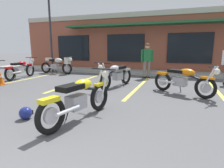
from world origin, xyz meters
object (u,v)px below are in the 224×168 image
motorcycle_green_cafe_racer (58,65)px  motorcycle_orange_scrambler (116,75)px  helmet_on_pavement (26,113)px  motorcycle_foreground_classic (80,98)px  traffic_cone (1,78)px  motorcycle_black_cruiser (183,80)px  person_near_building (147,59)px  parking_lot_lamp_post (49,18)px  motorcycle_red_sportbike (21,69)px

motorcycle_green_cafe_racer → motorcycle_orange_scrambler: (4.32, -2.41, -0.07)m
motorcycle_green_cafe_racer → helmet_on_pavement: (3.59, -6.13, -0.40)m
motorcycle_foreground_classic → traffic_cone: motorcycle_foreground_classic is taller
traffic_cone → motorcycle_black_cruiser: bearing=6.0°
person_near_building → motorcycle_green_cafe_racer: bearing=-178.6°
motorcycle_foreground_classic → parking_lot_lamp_post: parking_lot_lamp_post is taller
motorcycle_orange_scrambler → person_near_building: 2.67m
motorcycle_red_sportbike → helmet_on_pavement: (4.25, -4.12, -0.33)m
motorcycle_black_cruiser → traffic_cone: size_ratio=3.57×
traffic_cone → motorcycle_green_cafe_racer: bearing=86.8°
parking_lot_lamp_post → motorcycle_foreground_classic: bearing=-48.9°
motorcycle_orange_scrambler → helmet_on_pavement: bearing=-101.1°
motorcycle_foreground_classic → motorcycle_green_cafe_racer: 7.43m
person_near_building → helmet_on_pavement: size_ratio=6.44×
motorcycle_black_cruiser → motorcycle_orange_scrambler: 2.37m
motorcycle_foreground_classic → motorcycle_orange_scrambler: size_ratio=1.01×
motorcycle_red_sportbike → helmet_on_pavement: motorcycle_red_sportbike is taller
motorcycle_orange_scrambler → person_near_building: size_ratio=1.24×
motorcycle_foreground_classic → motorcycle_red_sportbike: size_ratio=0.99×
person_near_building → parking_lot_lamp_post: bearing=175.6°
motorcycle_orange_scrambler → helmet_on_pavement: motorcycle_orange_scrambler is taller
helmet_on_pavement → motorcycle_red_sportbike: bearing=135.9°
motorcycle_black_cruiser → helmet_on_pavement: bearing=-132.7°
traffic_cone → motorcycle_foreground_classic: bearing=-24.8°
motorcycle_red_sportbike → helmet_on_pavement: bearing=-44.1°
motorcycle_foreground_classic → person_near_building: person_near_building is taller
motorcycle_foreground_classic → motorcycle_green_cafe_racer: size_ratio=0.99×
motorcycle_green_cafe_racer → traffic_cone: 3.54m
motorcycle_red_sportbike → parking_lot_lamp_post: bearing=94.8°
helmet_on_pavement → traffic_cone: size_ratio=0.49×
motorcycle_orange_scrambler → traffic_cone: bearing=-166.1°
motorcycle_black_cruiser → traffic_cone: bearing=-174.0°
motorcycle_green_cafe_racer → motorcycle_red_sportbike: bearing=-108.1°
motorcycle_green_cafe_racer → motorcycle_orange_scrambler: 4.95m
motorcycle_orange_scrambler → parking_lot_lamp_post: size_ratio=0.42×
motorcycle_foreground_classic → motorcycle_green_cafe_racer: same height
motorcycle_red_sportbike → parking_lot_lamp_post: 3.75m
motorcycle_black_cruiser → motorcycle_foreground_classic: bearing=-123.9°
motorcycle_foreground_classic → motorcycle_red_sportbike: 6.52m
motorcycle_red_sportbike → parking_lot_lamp_post: parking_lot_lamp_post is taller
motorcycle_black_cruiser → traffic_cone: (-6.86, -0.72, -0.20)m
parking_lot_lamp_post → traffic_cone: bearing=-80.7°
motorcycle_black_cruiser → motorcycle_green_cafe_racer: (-6.66, 2.80, 0.07)m
helmet_on_pavement → person_near_building: bearing=76.9°
person_near_building → motorcycle_red_sportbike: bearing=-159.4°
person_near_building → helmet_on_pavement: bearing=-103.1°
motorcycle_foreground_classic → motorcycle_orange_scrambler: same height
motorcycle_black_cruiser → parking_lot_lamp_post: 8.69m
parking_lot_lamp_post → motorcycle_orange_scrambler: bearing=-29.8°
traffic_cone → person_near_building: bearing=34.9°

